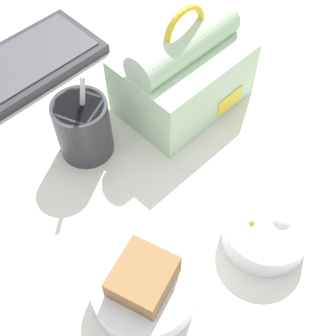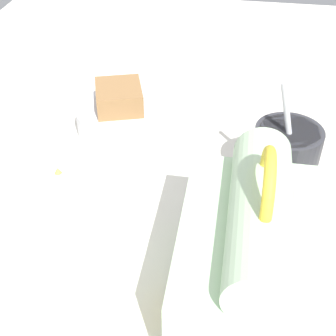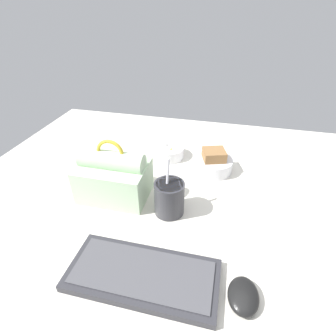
{
  "view_description": "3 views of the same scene",
  "coord_description": "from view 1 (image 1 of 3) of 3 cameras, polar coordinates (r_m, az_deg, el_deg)",
  "views": [
    {
      "loc": [
        -20.52,
        -30.42,
        60.04
      ],
      "look_at": [
        5.43,
        -4.27,
        7.0
      ],
      "focal_mm": 50.0,
      "sensor_mm": 36.0,
      "label": 1
    },
    {
      "loc": [
        49.24,
        3.05,
        42.73
      ],
      "look_at": [
        5.43,
        -4.27,
        7.0
      ],
      "focal_mm": 50.0,
      "sensor_mm": 36.0,
      "label": 2
    },
    {
      "loc": [
        -10.58,
        62.81,
        52.82
      ],
      "look_at": [
        5.43,
        -4.27,
        7.0
      ],
      "focal_mm": 28.0,
      "sensor_mm": 36.0,
      "label": 3
    }
  ],
  "objects": [
    {
      "name": "bento_bowl_sandwich",
      "position": [
        0.59,
        -2.94,
        -14.28
      ],
      "size": [
        13.03,
        13.03,
        7.94
      ],
      "color": "silver",
      "rests_on": "desk_surface"
    },
    {
      "name": "soup_cup",
      "position": [
        0.7,
        -10.3,
        4.97
      ],
      "size": [
        8.18,
        8.18,
        16.18
      ],
      "color": "#333338",
      "rests_on": "desk_surface"
    },
    {
      "name": "keyboard",
      "position": [
        0.87,
        -18.47,
        11.05
      ],
      "size": [
        32.11,
        14.38,
        2.1
      ],
      "color": "#2D2D33",
      "rests_on": "desk_surface"
    },
    {
      "name": "lunch_bag",
      "position": [
        0.75,
        1.84,
        11.59
      ],
      "size": [
        19.77,
        14.38,
        18.68
      ],
      "color": "#B7D6AD",
      "rests_on": "desk_surface"
    },
    {
      "name": "bento_bowl_snacks",
      "position": [
        0.64,
        11.83,
        -7.46
      ],
      "size": [
        11.57,
        11.57,
        5.12
      ],
      "color": "silver",
      "rests_on": "desk_surface"
    },
    {
      "name": "desk_surface",
      "position": [
        0.7,
        -5.68,
        -3.36
      ],
      "size": [
        140.0,
        110.0,
        2.0
      ],
      "color": "silver",
      "rests_on": "ground"
    }
  ]
}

